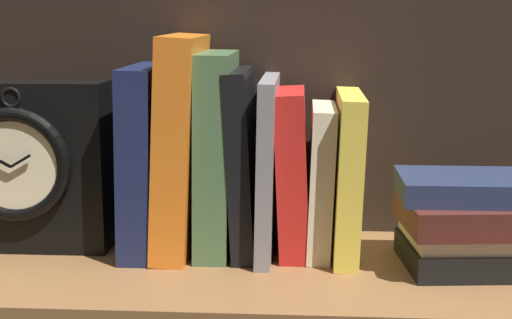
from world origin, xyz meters
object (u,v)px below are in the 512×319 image
Objects in this scene: framed_clock at (24,166)px; book_stack_side at (473,221)px; book_red_requiem at (292,172)px; book_green_romantic at (217,153)px; book_black_skeptic at (247,161)px; book_cream_twain at (321,180)px; book_gray_chess at (268,165)px; book_navy_bierce at (146,158)px; book_orange_pandolfini at (181,144)px; book_yellow_seinlanguage at (347,174)px.

book_stack_side is at bearing -3.77° from framed_clock.
book_red_requiem is 0.95× the size of framed_clock.
book_green_romantic is 3.68cm from book_black_skeptic.
book_gray_chess is at bearing 180.00° from book_cream_twain.
book_stack_side is (29.22, -4.73, -6.51)cm from book_green_romantic.
framed_clock is at bearing 176.23° from book_stack_side.
book_cream_twain is at bearing 0.00° from book_green_romantic.
book_green_romantic is 1.17× the size of framed_clock.
book_navy_bierce is 17.54cm from book_red_requiem.
framed_clock reaches higher than book_stack_side.
book_orange_pandolfini is 8.06cm from book_black_skeptic.
book_orange_pandolfini is at bearing 171.96° from book_stack_side.
book_black_skeptic reaches higher than framed_clock.
book_navy_bierce is at bearing 180.00° from book_orange_pandolfini.
book_green_romantic is 1.35× the size of book_cream_twain.
book_red_requiem is 32.02cm from framed_clock.
framed_clock is (-14.51, -1.29, -0.81)cm from book_navy_bierce.
book_navy_bierce is 1.16× the size of book_yellow_seinlanguage.
book_yellow_seinlanguage is at bearing -0.00° from book_red_requiem.
book_gray_chess is (14.56, 0.00, -0.66)cm from book_navy_bierce.
book_gray_chess is 9.38cm from book_yellow_seinlanguage.
book_navy_bierce is 23.94cm from book_yellow_seinlanguage.
book_gray_chess reaches higher than book_stack_side.
book_orange_pandolfini is 1.33× the size of book_red_requiem.
book_green_romantic is 1.09× the size of book_black_skeptic.
book_cream_twain is at bearing 180.00° from book_yellow_seinlanguage.
book_orange_pandolfini reaches higher than book_black_skeptic.
book_cream_twain is at bearing 164.34° from book_stack_side.
book_black_skeptic is (12.05, 0.00, -0.20)cm from book_navy_bierce.
book_stack_side is at bearing -10.44° from book_black_skeptic.
book_orange_pandolfini is at bearing 180.00° from book_green_romantic.
book_black_skeptic is 11.92cm from book_yellow_seinlanguage.
framed_clock is 52.57cm from book_stack_side.
book_red_requiem is (13.25, 0.00, -3.15)cm from book_orange_pandolfini.
book_red_requiem reaches higher than book_yellow_seinlanguage.
book_navy_bierce is 1.09× the size of framed_clock.
framed_clock is at bearing -178.08° from book_yellow_seinlanguage.
book_navy_bierce is 8.54cm from book_green_romantic.
book_black_skeptic is at bearing 180.00° from book_yellow_seinlanguage.
framed_clock reaches higher than book_yellow_seinlanguage.
book_green_romantic is 30.31cm from book_stack_side.
book_black_skeptic is 1.22× the size of book_stack_side.
book_yellow_seinlanguage is at bearing -0.00° from book_green_romantic.
book_orange_pandolfini is 10.60cm from book_gray_chess.
book_green_romantic reaches higher than framed_clock.
book_navy_bierce is 1.06× the size of book_gray_chess.
book_gray_chess is at bearing 0.00° from book_orange_pandolfini.
book_orange_pandolfini reaches higher than book_stack_side.
framed_clock is (-29.06, -1.29, -0.15)cm from book_gray_chess.
framed_clock is (-23.01, -1.29, -1.60)cm from book_green_romantic.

